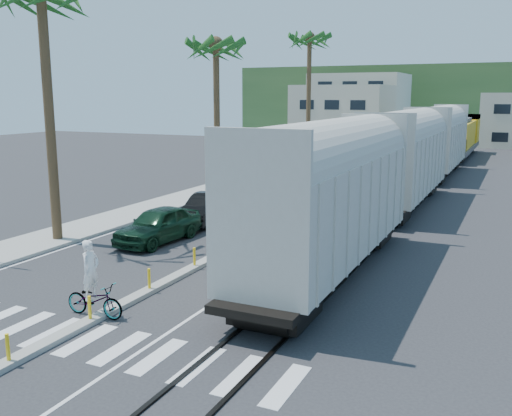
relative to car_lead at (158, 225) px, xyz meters
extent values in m
plane|color=#28282B|center=(3.65, -7.86, -0.82)|extent=(140.00, 140.00, 0.00)
cube|color=gray|center=(-4.85, 17.14, -0.75)|extent=(3.00, 90.00, 0.15)
cube|color=black|center=(7.93, 20.14, -0.79)|extent=(0.12, 100.00, 0.06)
cube|color=black|center=(9.37, 20.14, -0.79)|extent=(0.12, 100.00, 0.06)
cube|color=gray|center=(3.65, 12.14, -0.75)|extent=(0.45, 60.00, 0.15)
cylinder|color=yellow|center=(3.65, -11.86, -0.32)|extent=(0.10, 0.10, 0.70)
cylinder|color=yellow|center=(3.65, -8.86, -0.32)|extent=(0.10, 0.10, 0.70)
cylinder|color=yellow|center=(3.65, -5.86, -0.32)|extent=(0.10, 0.10, 0.70)
cylinder|color=yellow|center=(3.65, -2.86, -0.32)|extent=(0.10, 0.10, 0.70)
cylinder|color=yellow|center=(3.65, 0.14, -0.32)|extent=(0.10, 0.10, 0.70)
cylinder|color=yellow|center=(3.65, 3.14, -0.32)|extent=(0.10, 0.10, 0.70)
cylinder|color=yellow|center=(3.65, 6.14, -0.32)|extent=(0.10, 0.10, 0.70)
cylinder|color=yellow|center=(3.65, 9.14, -0.32)|extent=(0.10, 0.10, 0.70)
cylinder|color=yellow|center=(3.65, 12.14, -0.32)|extent=(0.10, 0.10, 0.70)
cylinder|color=yellow|center=(3.65, 15.14, -0.32)|extent=(0.10, 0.10, 0.70)
cylinder|color=yellow|center=(3.65, 18.14, -0.32)|extent=(0.10, 0.10, 0.70)
cylinder|color=yellow|center=(3.65, 21.14, -0.32)|extent=(0.10, 0.10, 0.70)
cylinder|color=yellow|center=(3.65, 24.14, -0.32)|extent=(0.10, 0.10, 0.70)
cylinder|color=yellow|center=(3.65, 27.14, -0.32)|extent=(0.10, 0.10, 0.70)
cylinder|color=yellow|center=(3.65, 30.14, -0.32)|extent=(0.10, 0.10, 0.70)
cylinder|color=yellow|center=(3.65, 33.14, -0.32)|extent=(0.10, 0.10, 0.70)
cube|color=silver|center=(3.65, -9.86, -0.82)|extent=(14.00, 2.20, 0.01)
cube|color=silver|center=(-3.15, 17.14, -0.82)|extent=(0.12, 90.00, 0.01)
cube|color=silver|center=(6.15, 17.14, -0.82)|extent=(0.12, 90.00, 0.01)
cube|color=#B1AEA2|center=(8.65, -1.47, 1.88)|extent=(3.00, 12.88, 3.40)
cylinder|color=#B1AEA2|center=(8.65, -1.47, 3.58)|extent=(2.90, 12.58, 2.90)
cube|color=black|center=(8.65, -1.47, -0.32)|extent=(2.60, 12.88, 1.00)
cube|color=#B1AEA2|center=(8.65, 13.53, 1.88)|extent=(3.00, 12.88, 3.40)
cylinder|color=#B1AEA2|center=(8.65, 13.53, 3.58)|extent=(2.90, 12.58, 2.90)
cube|color=black|center=(8.65, 13.53, -0.32)|extent=(2.60, 12.88, 1.00)
cube|color=#B1AEA2|center=(8.65, 28.53, 1.88)|extent=(3.00, 12.88, 3.40)
cylinder|color=#B1AEA2|center=(8.65, 28.53, 3.58)|extent=(2.90, 12.58, 2.90)
cube|color=black|center=(8.65, 28.53, -0.32)|extent=(2.60, 12.88, 1.00)
cube|color=#4C4C4F|center=(8.65, 44.53, 0.23)|extent=(3.00, 17.00, 0.50)
cube|color=#BB9612|center=(8.65, 43.53, 1.78)|extent=(2.70, 12.24, 2.60)
cube|color=#BB9612|center=(8.65, 50.31, 2.08)|extent=(3.00, 3.74, 3.20)
cube|color=black|center=(8.65, 44.53, -0.37)|extent=(2.60, 13.60, 0.90)
cylinder|color=brown|center=(-4.35, -1.86, 4.68)|extent=(0.44, 0.44, 11.00)
cylinder|color=brown|center=(-4.65, 14.14, 4.18)|extent=(0.44, 0.44, 10.00)
sphere|color=#1A551C|center=(-4.65, 14.14, 9.33)|extent=(3.20, 3.20, 3.20)
cylinder|color=brown|center=(-4.35, 32.14, 5.18)|extent=(0.44, 0.44, 12.00)
sphere|color=#1A551C|center=(-4.35, 32.14, 11.33)|extent=(3.20, 3.20, 3.20)
cube|color=beige|center=(-7.35, 54.14, 3.18)|extent=(12.00, 10.00, 8.00)
cube|color=beige|center=(-9.35, 70.14, 4.18)|extent=(14.00, 12.00, 10.00)
cube|color=#385628|center=(3.65, 92.14, 5.18)|extent=(80.00, 20.00, 12.00)
imported|color=black|center=(0.00, 0.00, 0.00)|extent=(2.63, 5.10, 1.64)
imported|color=black|center=(0.00, 4.54, -0.04)|extent=(2.45, 5.01, 1.56)
imported|color=black|center=(-0.46, 9.31, -0.05)|extent=(3.23, 5.73, 1.53)
imported|color=#9A9C9F|center=(0.19, 14.57, -0.15)|extent=(2.93, 5.18, 1.35)
imported|color=#9EA0A5|center=(3.43, -8.37, -0.29)|extent=(0.82, 2.07, 1.07)
imported|color=white|center=(3.33, -8.37, 0.66)|extent=(0.70, 0.48, 1.86)
camera|label=1|loc=(14.89, -21.28, 5.86)|focal=40.00mm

